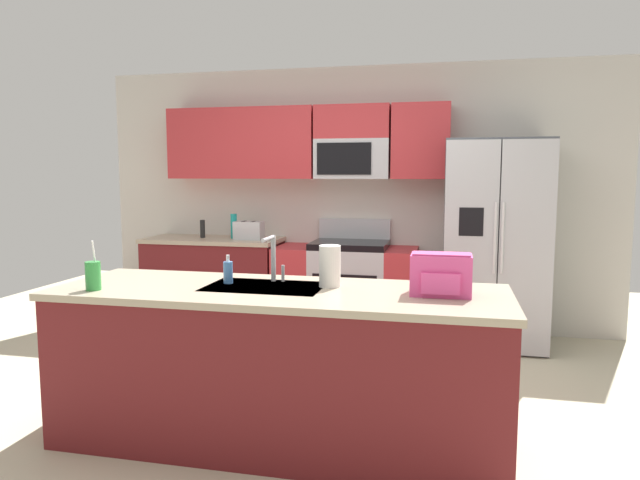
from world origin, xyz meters
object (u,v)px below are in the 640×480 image
Objects in this scene: toaster at (249,230)px; soap_dispenser at (228,272)px; range_oven at (346,288)px; sink_faucet at (273,254)px; drink_cup_green at (93,276)px; refrigerator at (495,244)px; bottle_teal at (234,226)px; pepper_mill at (203,229)px; backpack at (441,274)px; paper_towel_roll at (330,266)px.

toaster is 1.65× the size of soap_dispenser.
range_oven is 1.12m from toaster.
sink_faucet is 1.02m from drink_cup_green.
toaster is 2.28m from sink_faucet.
bottle_teal is (-2.52, 0.07, 0.10)m from refrigerator.
pepper_mill is 2.65m from drink_cup_green.
drink_cup_green is at bearing -153.45° from sink_faucet.
range_oven is 1.58m from pepper_mill.
backpack is at bearing -9.27° from sink_faucet.
refrigerator reaches higher than toaster.
backpack is at bearing -48.04° from bottle_teal.
bottle_teal is at bearing 110.42° from soap_dispenser.
toaster is at bearing 113.41° from sink_faucet.
paper_towel_roll reaches higher than pepper_mill.
sink_faucet reaches higher than soap_dispenser.
paper_towel_roll reaches higher than soap_dispenser.
paper_towel_roll reaches higher than range_oven.
backpack reaches higher than soap_dispenser.
bottle_teal is at bearing 131.96° from backpack.
range_oven is 1.29m from bottle_teal.
backpack is at bearing -49.91° from toaster.
pepper_mill is at bearing 117.62° from soap_dispenser.
pepper_mill is 3.34m from backpack.
backpack is (0.93, -2.31, 0.57)m from range_oven.
bottle_teal reaches higher than toaster.
range_oven is 2.33m from soap_dispenser.
range_oven is at bearing 111.92° from backpack.
backpack reaches higher than toaster.
refrigerator reaches higher than sink_faucet.
sink_faucet is (1.09, -2.15, 0.04)m from bottle_teal.
toaster is 2.51m from paper_towel_roll.
sink_faucet is at bearing -66.59° from toaster.
soap_dispenser is (0.66, -2.19, -0.02)m from toaster.
pepper_mill is 0.64× the size of drink_cup_green.
bottle_teal is (-0.18, 0.06, 0.03)m from toaster.
toaster reaches higher than soap_dispenser.
sink_faucet reaches higher than drink_cup_green.
toaster is 1.55× the size of pepper_mill.
refrigerator is 2.53m from sink_faucet.
soap_dispenser is (-0.31, -2.25, 0.53)m from range_oven.
sink_faucet is at bearing -63.21° from bottle_teal.
toaster is 0.99× the size of sink_faucet.
paper_towel_roll is at bearing -56.83° from bottle_teal.
backpack is at bearing -101.16° from refrigerator.
drink_cup_green is 1.17× the size of paper_towel_roll.
bottle_teal reaches higher than paper_towel_roll.
sink_faucet reaches higher than bottle_teal.
drink_cup_green is at bearing -90.09° from toaster.
backpack is at bearing -8.50° from paper_towel_roll.
paper_towel_roll is at bearing 3.01° from soap_dispenser.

